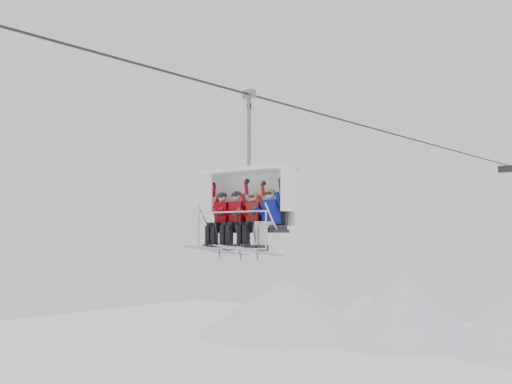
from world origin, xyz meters
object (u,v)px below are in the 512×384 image
Objects in this scene: skier_far_right at (269,217)px; chairlift_carrier at (252,199)px; skier_far_left at (220,218)px; skier_center_right at (251,218)px; skier_center_left at (235,218)px.

chairlift_carrier is at bearing 158.02° from skier_far_right.
skier_far_left is 1.03m from skier_center_right.
chairlift_carrier is at bearing 21.09° from skier_far_left.
skier_center_right is at bearing -0.91° from skier_center_left.
skier_far_left is 0.49m from skier_center_left.
chairlift_carrier is 2.36× the size of skier_center_left.
skier_center_right is (0.23, -0.31, -0.49)m from chairlift_carrier.
skier_center_right is (0.54, -0.01, -0.03)m from skier_center_left.
skier_far_right is (1.06, 0.00, 0.00)m from skier_center_left.
skier_far_right is at bearing 0.08° from skier_far_left.
chairlift_carrier reaches higher than skier_center_right.
chairlift_carrier is 0.94m from skier_far_right.
skier_far_right is at bearing -21.98° from chairlift_carrier.
skier_center_left reaches higher than skier_center_right.
skier_far_left is 1.55m from skier_far_right.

